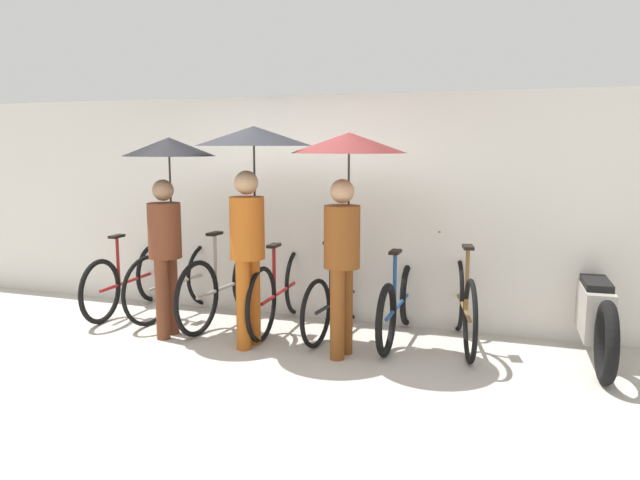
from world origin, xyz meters
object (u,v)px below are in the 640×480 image
pedestrian_leading (167,185)px  pedestrian_trailing (347,180)px  parked_bicycle_1 (180,280)px  parked_bicycle_4 (338,298)px  parked_bicycle_0 (129,280)px  parked_bicycle_6 (464,304)px  motorcycle (594,314)px  parked_bicycle_3 (281,290)px  pedestrian_center (252,171)px  parked_bicycle_5 (398,304)px  parked_bicycle_2 (226,285)px

pedestrian_leading → pedestrian_trailing: (1.82, 0.00, 0.08)m
parked_bicycle_1 → parked_bicycle_4: bearing=-82.9°
parked_bicycle_0 → parked_bicycle_4: 2.50m
parked_bicycle_6 → motorcycle: (1.14, 0.07, -0.00)m
parked_bicycle_0 → parked_bicycle_3: 1.87m
parked_bicycle_0 → pedestrian_center: size_ratio=0.84×
parked_bicycle_1 → parked_bicycle_4: parked_bicycle_4 is taller
parked_bicycle_1 → parked_bicycle_5: size_ratio=1.01×
parked_bicycle_2 → parked_bicycle_0: bearing=92.1°
pedestrian_trailing → parked_bicycle_3: bearing=152.8°
parked_bicycle_0 → pedestrian_trailing: 3.08m
pedestrian_leading → motorcycle: (3.94, 0.68, -1.11)m
parked_bicycle_6 → pedestrian_leading: 3.07m
parked_bicycle_1 → parked_bicycle_5: bearing=-83.3°
parked_bicycle_5 → pedestrian_trailing: size_ratio=0.86×
parked_bicycle_2 → pedestrian_center: bearing=-131.1°
parked_bicycle_1 → pedestrian_trailing: size_ratio=0.87×
parked_bicycle_0 → parked_bicycle_2: parked_bicycle_0 is taller
parked_bicycle_1 → pedestrian_leading: 1.34m
pedestrian_leading → parked_bicycle_3: bearing=30.4°
parked_bicycle_1 → parked_bicycle_6: size_ratio=1.02×
parked_bicycle_0 → pedestrian_leading: 1.59m
parked_bicycle_0 → parked_bicycle_1: parked_bicycle_0 is taller
parked_bicycle_2 → pedestrian_trailing: pedestrian_trailing is taller
pedestrian_leading → motorcycle: 4.15m
parked_bicycle_3 → motorcycle: 3.01m
parked_bicycle_4 → pedestrian_center: size_ratio=0.84×
parked_bicycle_2 → pedestrian_trailing: size_ratio=0.93×
parked_bicycle_1 → parked_bicycle_5: parked_bicycle_5 is taller
parked_bicycle_0 → parked_bicycle_2: bearing=-93.6°
parked_bicycle_5 → pedestrian_trailing: 1.41m
parked_bicycle_1 → pedestrian_leading: bearing=-146.2°
parked_bicycle_0 → motorcycle: size_ratio=0.84×
parked_bicycle_4 → pedestrian_trailing: 1.40m
parked_bicycle_4 → pedestrian_trailing: size_ratio=0.86×
parked_bicycle_2 → pedestrian_leading: pedestrian_leading is taller
parked_bicycle_5 → motorcycle: (1.77, 0.09, 0.04)m
motorcycle → parked_bicycle_0: bearing=87.9°
parked_bicycle_2 → pedestrian_leading: (-0.31, -0.57, 1.10)m
parked_bicycle_4 → pedestrian_trailing: pedestrian_trailing is taller
parked_bicycle_2 → parked_bicycle_5: bearing=-86.3°
parked_bicycle_3 → pedestrian_trailing: size_ratio=0.91×
pedestrian_center → motorcycle: size_ratio=0.99×
parked_bicycle_5 → parked_bicycle_6: 0.62m
pedestrian_leading → parked_bicycle_5: bearing=12.4°
parked_bicycle_3 → pedestrian_trailing: 1.61m
parked_bicycle_3 → parked_bicycle_5: bearing=-93.6°
parked_bicycle_2 → parked_bicycle_4: (1.25, 0.05, -0.04)m
pedestrian_trailing → parked_bicycle_4: bearing=120.1°
parked_bicycle_0 → pedestrian_center: 2.34m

